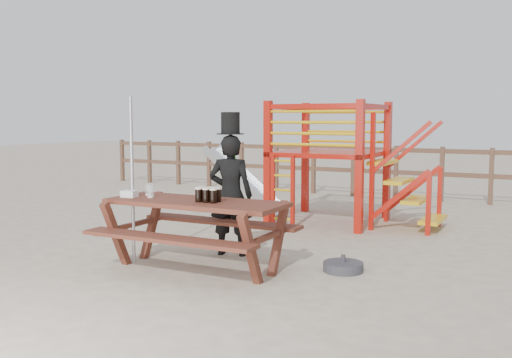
# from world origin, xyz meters

# --- Properties ---
(ground) EXTENTS (60.00, 60.00, 0.00)m
(ground) POSITION_xyz_m (0.00, 0.00, 0.00)
(ground) COLOR #C4B698
(ground) RESTS_ON ground
(back_fence) EXTENTS (15.09, 0.09, 1.20)m
(back_fence) POSITION_xyz_m (0.00, 7.00, 0.74)
(back_fence) COLOR brown
(back_fence) RESTS_ON ground
(playground_fort) EXTENTS (4.71, 1.84, 2.10)m
(playground_fort) POSITION_xyz_m (0.12, 3.58, 1.07)
(playground_fort) COLOR #B5160C
(playground_fort) RESTS_ON ground
(picnic_table) EXTENTS (2.19, 1.53, 0.84)m
(picnic_table) POSITION_xyz_m (-0.03, -0.22, 0.53)
(picnic_table) COLOR maroon
(picnic_table) RESTS_ON ground
(man_with_hat) EXTENTS (0.66, 0.52, 1.88)m
(man_with_hat) POSITION_xyz_m (-0.04, 0.62, 0.84)
(man_with_hat) COLOR black
(man_with_hat) RESTS_ON ground
(metal_pole) EXTENTS (0.05, 0.05, 2.07)m
(metal_pole) POSITION_xyz_m (-0.91, -0.30, 1.03)
(metal_pole) COLOR #B2B2B7
(metal_pole) RESTS_ON ground
(parasol_base) EXTENTS (0.48, 0.48, 0.20)m
(parasol_base) POSITION_xyz_m (1.55, 0.53, 0.06)
(parasol_base) COLOR #35353A
(parasol_base) RESTS_ON ground
(paper_bag) EXTENTS (0.20, 0.17, 0.08)m
(paper_bag) POSITION_xyz_m (-0.91, -0.36, 0.88)
(paper_bag) COLOR white
(paper_bag) RESTS_ON picnic_table
(stout_pints) EXTENTS (0.30, 0.19, 0.17)m
(stout_pints) POSITION_xyz_m (0.17, -0.25, 0.92)
(stout_pints) COLOR black
(stout_pints) RESTS_ON picnic_table
(empty_glasses) EXTENTS (0.23, 0.22, 0.15)m
(empty_glasses) POSITION_xyz_m (-0.73, -0.20, 0.90)
(empty_glasses) COLOR silver
(empty_glasses) RESTS_ON picnic_table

